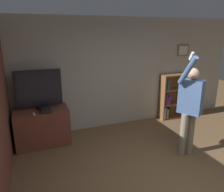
# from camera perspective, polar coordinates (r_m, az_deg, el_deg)

# --- Properties ---
(wall_back) EXTENTS (6.91, 0.09, 2.70)m
(wall_back) POSITION_cam_1_polar(r_m,az_deg,el_deg) (5.47, 0.74, 5.94)
(wall_back) COLOR #B2AD9E
(wall_back) RESTS_ON ground_plane
(tv_ledge) EXTENTS (1.10, 0.65, 0.78)m
(tv_ledge) POSITION_cam_1_polar(r_m,az_deg,el_deg) (4.97, -17.69, -7.64)
(tv_ledge) COLOR brown
(tv_ledge) RESTS_ON ground_plane
(television) EXTENTS (0.94, 0.22, 0.83)m
(television) POSITION_cam_1_polar(r_m,az_deg,el_deg) (4.78, -18.61, 1.72)
(television) COLOR black
(television) RESTS_ON tv_ledge
(game_console) EXTENTS (0.19, 0.24, 0.08)m
(game_console) POSITION_cam_1_polar(r_m,az_deg,el_deg) (4.66, -16.84, -3.53)
(game_console) COLOR black
(game_console) RESTS_ON tv_ledge
(remote_loose) EXTENTS (0.05, 0.14, 0.02)m
(remote_loose) POSITION_cam_1_polar(r_m,az_deg,el_deg) (4.60, -19.68, -4.41)
(remote_loose) COLOR white
(remote_loose) RESTS_ON tv_ledge
(bookshelf) EXTENTS (0.74, 0.28, 1.24)m
(bookshelf) POSITION_cam_1_polar(r_m,az_deg,el_deg) (6.26, 15.00, -0.39)
(bookshelf) COLOR brown
(bookshelf) RESTS_ON ground_plane
(person) EXTENTS (0.56, 0.57, 2.04)m
(person) POSITION_cam_1_polar(r_m,az_deg,el_deg) (4.34, 19.76, -2.01)
(person) COLOR gray
(person) RESTS_ON ground_plane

